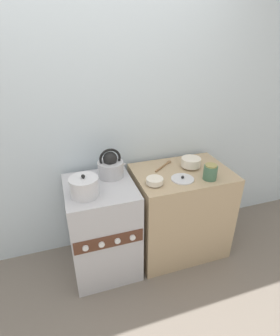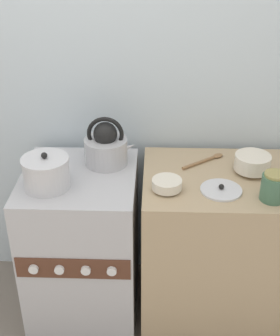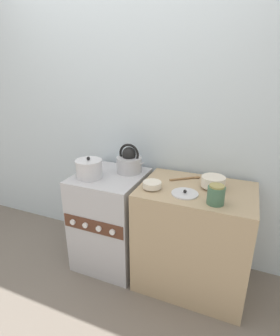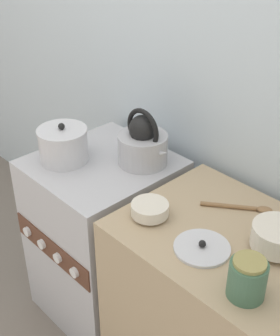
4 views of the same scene
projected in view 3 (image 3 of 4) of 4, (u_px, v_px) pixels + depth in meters
ground_plane at (97, 279)px, 2.18m from camera, size 12.00×12.00×0.00m
wall_back at (128, 116)px, 2.31m from camera, size 7.00×0.06×2.50m
stove at (111, 219)px, 2.28m from camera, size 0.54×0.59×0.83m
counter at (193, 237)px, 2.03m from camera, size 0.82×0.58×0.83m
kettle at (129, 162)px, 2.17m from camera, size 0.26×0.21×0.24m
cooking_pot at (89, 169)px, 2.07m from camera, size 0.21×0.21×0.17m
enamel_bowl at (213, 182)px, 1.87m from camera, size 0.17×0.17×0.09m
small_ceramic_bowl at (152, 185)px, 1.88m from camera, size 0.13×0.13×0.05m
storage_jar at (216, 195)px, 1.65m from camera, size 0.11×0.11×0.13m
loose_pot_lid at (185, 193)px, 1.80m from camera, size 0.18×0.18×0.03m
wooden_spoon at (188, 178)px, 2.05m from camera, size 0.22×0.18×0.02m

